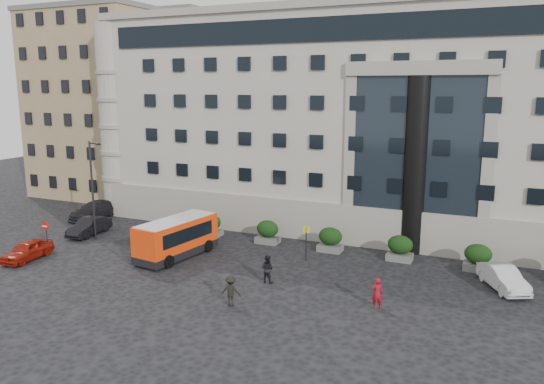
{
  "coord_description": "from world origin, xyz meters",
  "views": [
    {
      "loc": [
        18.08,
        -29.0,
        12.3
      ],
      "look_at": [
        3.27,
        4.05,
        5.0
      ],
      "focal_mm": 35.0,
      "sensor_mm": 36.0,
      "label": 1
    }
  ],
  "objects": [
    {
      "name": "entrance_column",
      "position": [
        12.0,
        10.3,
        6.5
      ],
      "size": [
        1.8,
        1.8,
        13.0
      ],
      "primitive_type": "cylinder",
      "color": "black",
      "rests_on": "ground"
    },
    {
      "name": "red_truck",
      "position": [
        -17.47,
        16.85,
        1.28
      ],
      "size": [
        2.53,
        4.82,
        2.51
      ],
      "rotation": [
        0.0,
        0.0,
        -0.09
      ],
      "color": "maroon",
      "rests_on": "ground"
    },
    {
      "name": "hedge_e",
      "position": [
        16.8,
        7.8,
        0.93
      ],
      "size": [
        1.8,
        1.26,
        1.84
      ],
      "color": "#525250",
      "rests_on": "ground"
    },
    {
      "name": "parked_car_d",
      "position": [
        -15.5,
        15.56,
        0.74
      ],
      "size": [
        3.03,
        5.59,
        1.49
      ],
      "primitive_type": "imported",
      "rotation": [
        0.0,
        0.0,
        -0.11
      ],
      "color": "black",
      "rests_on": "ground"
    },
    {
      "name": "ground",
      "position": [
        0.0,
        0.0,
        0.0
      ],
      "size": [
        120.0,
        120.0,
        0.0
      ],
      "primitive_type": "plane",
      "color": "black",
      "rests_on": "ground"
    },
    {
      "name": "parked_car_b",
      "position": [
        -13.43,
        3.86,
        0.72
      ],
      "size": [
        1.98,
        4.52,
        1.44
      ],
      "primitive_type": "imported",
      "rotation": [
        0.0,
        0.0,
        0.11
      ],
      "color": "black",
      "rests_on": "ground"
    },
    {
      "name": "pedestrian_a",
      "position": [
        12.04,
        -1.15,
        0.9
      ],
      "size": [
        0.76,
        0.64,
        1.79
      ],
      "primitive_type": "imported",
      "rotation": [
        0.0,
        0.0,
        3.51
      ],
      "color": "maroon",
      "rests_on": "ground"
    },
    {
      "name": "hedge_a",
      "position": [
        -4.0,
        7.8,
        0.93
      ],
      "size": [
        1.8,
        1.26,
        1.84
      ],
      "color": "#525250",
      "rests_on": "ground"
    },
    {
      "name": "parked_car_c",
      "position": [
        -17.0,
        8.45,
        0.78
      ],
      "size": [
        2.46,
        5.5,
        1.57
      ],
      "primitive_type": "imported",
      "rotation": [
        0.0,
        0.0,
        -0.05
      ],
      "color": "black",
      "rests_on": "ground"
    },
    {
      "name": "minibus",
      "position": [
        -3.4,
        1.97,
        1.55
      ],
      "size": [
        3.27,
        7.0,
        2.82
      ],
      "rotation": [
        0.0,
        0.0,
        -0.14
      ],
      "color": "#EE390B",
      "rests_on": "ground"
    },
    {
      "name": "bus_stop_sign",
      "position": [
        5.5,
        5.0,
        1.73
      ],
      "size": [
        0.5,
        0.08,
        2.52
      ],
      "color": "#262628",
      "rests_on": "ground"
    },
    {
      "name": "apartment_near",
      "position": [
        -24.0,
        20.0,
        10.0
      ],
      "size": [
        14.0,
        14.0,
        20.0
      ],
      "primitive_type": "cube",
      "color": "#8D7652",
      "rests_on": "ground"
    },
    {
      "name": "hedge_b",
      "position": [
        1.2,
        7.8,
        0.93
      ],
      "size": [
        1.8,
        1.26,
        1.84
      ],
      "color": "#525250",
      "rests_on": "ground"
    },
    {
      "name": "pedestrian_c",
      "position": [
        4.37,
        -4.13,
        0.88
      ],
      "size": [
        1.25,
        0.88,
        1.76
      ],
      "primitive_type": "imported",
      "rotation": [
        0.0,
        0.0,
        3.36
      ],
      "color": "black",
      "rests_on": "ground"
    },
    {
      "name": "hedge_d",
      "position": [
        11.6,
        7.8,
        0.93
      ],
      "size": [
        1.8,
        1.26,
        1.84
      ],
      "color": "#525250",
      "rests_on": "ground"
    },
    {
      "name": "apartment_far",
      "position": [
        -27.0,
        38.0,
        11.0
      ],
      "size": [
        13.0,
        13.0,
        22.0
      ],
      "primitive_type": "cube",
      "color": "brown",
      "rests_on": "ground"
    },
    {
      "name": "civic_building",
      "position": [
        6.0,
        22.0,
        9.0
      ],
      "size": [
        44.0,
        24.0,
        18.0
      ],
      "primitive_type": "cube",
      "color": "#A39D90",
      "rests_on": "ground"
    },
    {
      "name": "parked_car_a",
      "position": [
        -12.85,
        -2.95,
        0.7
      ],
      "size": [
        2.06,
        4.25,
        1.4
      ],
      "primitive_type": "imported",
      "rotation": [
        0.0,
        0.0,
        0.1
      ],
      "color": "#97170B",
      "rests_on": "ground"
    },
    {
      "name": "white_taxi",
      "position": [
        18.43,
        4.93,
        0.72
      ],
      "size": [
        3.36,
        4.54,
        1.43
      ],
      "primitive_type": "imported",
      "rotation": [
        0.0,
        0.0,
        0.49
      ],
      "color": "silver",
      "rests_on": "ground"
    },
    {
      "name": "pedestrian_b",
      "position": [
        4.75,
        0.01,
        0.9
      ],
      "size": [
        0.93,
        0.75,
        1.8
      ],
      "primitive_type": "imported",
      "rotation": [
        0.0,
        0.0,
        3.06
      ],
      "color": "black",
      "rests_on": "ground"
    },
    {
      "name": "no_entry_sign",
      "position": [
        -13.0,
        -1.04,
        1.65
      ],
      "size": [
        0.64,
        0.16,
        2.32
      ],
      "color": "#262628",
      "rests_on": "ground"
    },
    {
      "name": "street_lamp",
      "position": [
        -11.94,
        3.0,
        4.37
      ],
      "size": [
        1.16,
        0.18,
        8.0
      ],
      "color": "#262628",
      "rests_on": "ground"
    },
    {
      "name": "hedge_c",
      "position": [
        6.4,
        7.8,
        0.93
      ],
      "size": [
        1.8,
        1.26,
        1.84
      ],
      "color": "#525250",
      "rests_on": "ground"
    }
  ]
}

